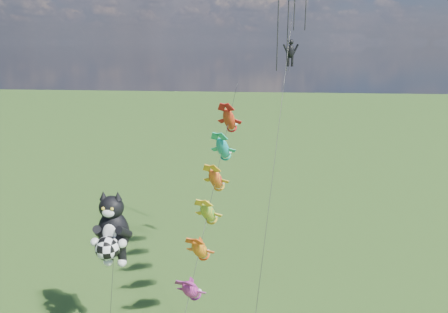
{
  "coord_description": "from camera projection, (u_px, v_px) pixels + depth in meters",
  "views": [
    {
      "loc": [
        13.97,
        -17.82,
        18.23
      ],
      "look_at": [
        10.99,
        12.19,
        10.37
      ],
      "focal_mm": 35.0,
      "sensor_mm": 36.0,
      "label": 1
    }
  ],
  "objects": [
    {
      "name": "fish_windsock_rig",
      "position": [
        212.0,
        196.0,
        28.28
      ],
      "size": [
        2.98,
        15.76,
        15.34
      ],
      "rotation": [
        0.0,
        0.0,
        0.16
      ],
      "color": "brown",
      "rests_on": "ground"
    },
    {
      "name": "parafoil_rig",
      "position": [
        291.0,
        32.0,
        29.83
      ],
      "size": [
        3.91,
        17.36,
        26.59
      ],
      "rotation": [
        0.0,
        0.0,
        -0.09
      ],
      "color": "brown",
      "rests_on": "ground"
    },
    {
      "name": "cat_kite_rig",
      "position": [
        112.0,
        231.0,
        25.58
      ],
      "size": [
        2.16,
        3.98,
        9.94
      ],
      "rotation": [
        0.0,
        0.0,
        0.06
      ],
      "color": "brown",
      "rests_on": "ground"
    }
  ]
}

